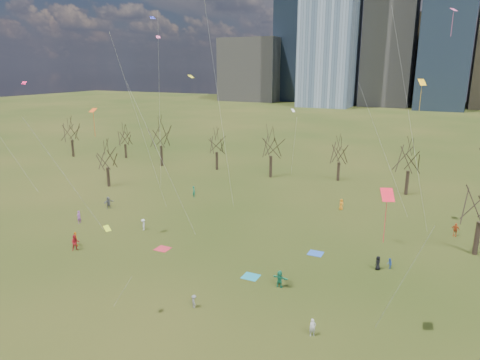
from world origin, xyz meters
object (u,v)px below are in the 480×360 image
at_px(blanket_crimson, 163,249).
at_px(person_1, 313,327).
at_px(blanket_teal, 251,277).
at_px(blanket_navy, 316,253).
at_px(person_2, 75,243).
at_px(person_4, 76,239).

bearing_deg(blanket_crimson, person_1, -22.83).
bearing_deg(person_1, blanket_teal, 106.11).
height_order(blanket_navy, person_1, person_1).
xyz_separation_m(person_1, person_2, (-28.68, 3.89, 0.21)).
bearing_deg(blanket_navy, person_2, -156.29).
height_order(blanket_navy, blanket_crimson, same).
height_order(blanket_teal, blanket_navy, same).
distance_m(blanket_teal, person_4, 21.53).
height_order(blanket_navy, person_2, person_2).
xyz_separation_m(blanket_crimson, person_4, (-9.62, -3.57, 0.83)).
bearing_deg(blanket_teal, person_2, -172.22).
bearing_deg(person_2, person_4, 84.47).
bearing_deg(person_2, blanket_crimson, -22.77).
height_order(blanket_teal, person_1, person_1).
bearing_deg(person_4, blanket_crimson, -131.70).
distance_m(blanket_navy, person_4, 27.59).
xyz_separation_m(blanket_teal, blanket_navy, (4.30, 8.08, 0.00)).
xyz_separation_m(blanket_teal, person_1, (8.21, -6.69, 0.70)).
distance_m(blanket_teal, person_1, 10.61).
height_order(blanket_teal, blanket_crimson, same).
xyz_separation_m(blanket_navy, person_2, (-24.77, -10.88, 0.91)).
distance_m(blanket_crimson, person_4, 10.30).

